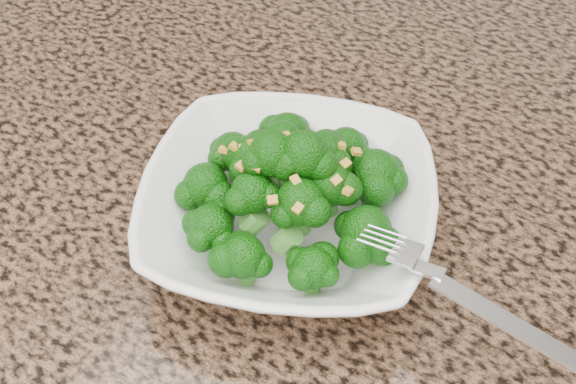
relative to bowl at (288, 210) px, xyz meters
The scene contains 6 objects.
cabinet 0.52m from the bowl, 167.83° to the left, with size 1.55×0.95×0.87m, color #322214.
granite_counter 0.17m from the bowl, 167.83° to the left, with size 1.64×1.04×0.03m, color brown.
bowl is the anchor object (origin of this frame).
broccoli_pile 0.07m from the bowl, ahead, with size 0.21×0.21×0.07m, color #105609, non-canonical shape.
garlic_topping 0.11m from the bowl, ahead, with size 0.12×0.12×0.01m, color gold, non-canonical shape.
fork 0.14m from the bowl, ahead, with size 0.19×0.03×0.01m, color silver, non-canonical shape.
Camera 1 is at (0.38, -0.05, 1.36)m, focal length 45.00 mm.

